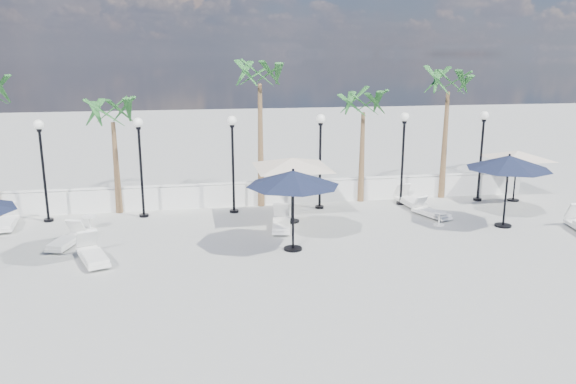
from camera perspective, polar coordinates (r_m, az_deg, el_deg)
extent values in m
plane|color=#A6A6A1|center=(16.37, -3.52, -8.21)|extent=(100.00, 100.00, 0.00)
cube|color=silver|center=(23.35, -5.73, -0.34)|extent=(26.00, 0.30, 0.90)
cube|color=silver|center=(23.23, -5.76, 0.91)|extent=(26.00, 0.12, 0.08)
cylinder|color=black|center=(23.04, -23.13, -2.63)|extent=(0.36, 0.36, 0.10)
cylinder|color=black|center=(22.65, -23.54, 1.50)|extent=(0.10, 0.10, 3.50)
cylinder|color=black|center=(22.38, -23.95, 5.75)|extent=(0.18, 0.18, 0.10)
sphere|color=white|center=(22.36, -24.01, 6.28)|extent=(0.36, 0.36, 0.36)
cylinder|color=black|center=(22.49, -14.42, -2.32)|extent=(0.36, 0.36, 0.10)
cylinder|color=black|center=(22.10, -14.68, 1.92)|extent=(0.10, 0.10, 3.50)
cylinder|color=black|center=(21.82, -14.95, 6.29)|extent=(0.18, 0.18, 0.10)
sphere|color=white|center=(21.80, -14.99, 6.84)|extent=(0.36, 0.36, 0.36)
cylinder|color=black|center=(22.49, -5.50, -1.94)|extent=(0.36, 0.36, 0.10)
cylinder|color=black|center=(22.09, -5.60, 2.31)|extent=(0.10, 0.10, 3.50)
cylinder|color=black|center=(21.82, -5.70, 6.69)|extent=(0.18, 0.18, 0.10)
sphere|color=white|center=(21.79, -5.72, 7.23)|extent=(0.36, 0.36, 0.36)
cylinder|color=black|center=(23.02, 3.22, -1.52)|extent=(0.36, 0.36, 0.10)
cylinder|color=black|center=(22.63, 3.27, 2.63)|extent=(0.10, 0.10, 3.50)
cylinder|color=black|center=(22.37, 3.33, 6.91)|extent=(0.18, 0.18, 0.10)
sphere|color=white|center=(22.34, 3.34, 7.44)|extent=(0.36, 0.36, 0.36)
cylinder|color=black|center=(24.06, 11.35, -1.10)|extent=(0.36, 0.36, 0.10)
cylinder|color=black|center=(23.69, 11.55, 2.87)|extent=(0.10, 0.10, 3.50)
cylinder|color=black|center=(23.43, 11.75, 6.96)|extent=(0.18, 0.18, 0.10)
sphere|color=white|center=(23.41, 11.77, 7.47)|extent=(0.36, 0.36, 0.36)
cylinder|color=black|center=(25.54, 18.68, -0.71)|extent=(0.36, 0.36, 0.10)
cylinder|color=black|center=(25.18, 18.98, 3.04)|extent=(0.10, 0.10, 3.50)
cylinder|color=black|center=(24.94, 19.28, 6.88)|extent=(0.18, 0.18, 0.10)
sphere|color=white|center=(24.92, 19.32, 7.36)|extent=(0.36, 0.36, 0.36)
cone|color=brown|center=(22.97, -17.04, 2.33)|extent=(0.28, 0.28, 3.60)
cone|color=brown|center=(22.86, -2.80, 4.66)|extent=(0.28, 0.28, 5.00)
cone|color=brown|center=(23.90, 7.51, 3.50)|extent=(0.28, 0.28, 3.80)
cone|color=brown|center=(25.20, 15.61, 4.56)|extent=(0.28, 0.28, 4.60)
cube|color=silver|center=(22.79, -26.72, -2.90)|extent=(0.88, 2.00, 0.10)
cube|color=silver|center=(22.52, -26.85, -2.80)|extent=(0.76, 1.37, 0.10)
cube|color=silver|center=(23.44, -26.53, -1.46)|extent=(0.66, 0.53, 0.60)
cube|color=silver|center=(19.82, -21.57, -4.78)|extent=(1.06, 1.83, 0.09)
cube|color=silver|center=(19.60, -21.92, -4.71)|extent=(0.86, 1.28, 0.09)
cube|color=silver|center=(20.31, -20.74, -3.24)|extent=(0.64, 0.55, 0.54)
cube|color=silver|center=(18.08, -19.21, -6.30)|extent=(1.27, 2.03, 0.10)
cube|color=silver|center=(17.80, -19.06, -6.21)|extent=(1.02, 1.43, 0.10)
cube|color=silver|center=(18.69, -19.79, -4.44)|extent=(0.72, 0.64, 0.60)
cube|color=silver|center=(20.17, -0.68, -3.42)|extent=(0.96, 1.98, 0.10)
cube|color=silver|center=(19.90, -0.69, -3.33)|extent=(0.81, 1.36, 0.10)
cube|color=silver|center=(20.80, -0.67, -1.80)|extent=(0.66, 0.55, 0.59)
cube|color=silver|center=(23.87, 12.28, -1.01)|extent=(0.78, 1.93, 0.10)
cube|color=silver|center=(23.63, 12.58, -0.90)|extent=(0.69, 1.31, 0.10)
cube|color=silver|center=(24.44, 11.53, 0.28)|extent=(0.62, 0.49, 0.59)
cube|color=silver|center=(22.38, 14.36, -2.17)|extent=(1.08, 1.76, 0.09)
cube|color=silver|center=(22.20, 14.78, -2.06)|extent=(0.87, 1.24, 0.09)
cube|color=silver|center=(22.76, 13.24, -0.97)|extent=(0.62, 0.55, 0.52)
cylinder|color=silver|center=(21.39, -19.43, -3.61)|extent=(0.41, 0.41, 0.03)
cylinder|color=silver|center=(21.33, -19.48, -3.02)|extent=(0.06, 0.06, 0.49)
cylinder|color=silver|center=(21.26, -19.54, -2.36)|extent=(0.53, 0.53, 0.03)
cylinder|color=silver|center=(21.49, 15.08, -3.21)|extent=(0.40, 0.40, 0.03)
cylinder|color=silver|center=(21.43, 15.12, -2.63)|extent=(0.06, 0.06, 0.48)
cylinder|color=silver|center=(21.36, 15.16, -1.99)|extent=(0.52, 0.52, 0.03)
cylinder|color=black|center=(18.20, 0.51, -5.77)|extent=(0.60, 0.60, 0.06)
cylinder|color=black|center=(17.82, 0.51, -2.00)|extent=(0.07, 0.07, 2.56)
cone|color=black|center=(17.55, 0.52, 1.42)|extent=(2.98, 2.98, 0.48)
sphere|color=black|center=(17.50, 0.52, 2.27)|extent=(0.09, 0.09, 0.09)
cylinder|color=black|center=(22.05, 20.99, -3.19)|extent=(0.60, 0.60, 0.06)
cylinder|color=black|center=(21.73, 21.28, -0.01)|extent=(0.08, 0.08, 2.58)
cone|color=black|center=(21.52, 21.53, 2.83)|extent=(3.01, 3.01, 0.48)
sphere|color=black|center=(21.47, 21.59, 3.53)|extent=(0.09, 0.09, 0.09)
cylinder|color=black|center=(21.12, 0.41, -2.97)|extent=(0.55, 0.55, 0.06)
cylinder|color=black|center=(20.81, 0.42, 0.14)|extent=(0.07, 0.07, 2.42)
pyramid|color=#BAA894|center=(20.56, 0.42, 3.50)|extent=(5.37, 5.37, 0.37)
cylinder|color=black|center=(26.05, 21.89, -0.75)|extent=(0.50, 0.50, 0.06)
cylinder|color=black|center=(25.82, 22.09, 1.50)|extent=(0.07, 0.07, 2.15)
pyramid|color=#BAA894|center=(25.63, 22.32, 3.90)|extent=(4.68, 4.68, 0.33)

